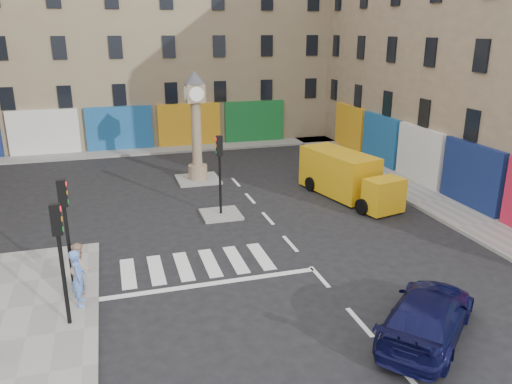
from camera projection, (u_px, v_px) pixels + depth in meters
name	position (u px, v px, depth m)	size (l,w,h in m)	color
ground	(331.00, 290.00, 16.75)	(120.00, 120.00, 0.00)	black
sidewalk_right	(398.00, 183.00, 28.19)	(2.60, 30.00, 0.15)	gray
sidewalk_far	(150.00, 150.00, 35.87)	(32.00, 2.40, 0.15)	gray
island_near	(221.00, 214.00, 23.48)	(1.80, 1.80, 0.12)	gray
island_far	(198.00, 179.00, 28.95)	(2.40, 2.40, 0.12)	gray
building_right	(511.00, 36.00, 27.44)	(10.00, 30.00, 16.00)	#947E61
building_far	(136.00, 27.00, 38.54)	(32.00, 10.00, 17.00)	#807455
traffic_light_left_near	(60.00, 246.00, 13.87)	(0.28, 0.22, 3.70)	black
traffic_light_left_far	(65.00, 216.00, 16.06)	(0.28, 0.22, 3.70)	black
traffic_light_island	(220.00, 162.00, 22.69)	(0.28, 0.22, 3.70)	black
clock_pillar	(196.00, 120.00, 27.86)	(1.20, 1.20, 6.10)	#947E61
navy_sedan	(427.00, 315.00, 14.02)	(1.94, 4.78, 1.39)	#0B0C33
yellow_van	(346.00, 176.00, 25.73)	(3.23, 6.54, 2.29)	gold
pedestrian_blue	(79.00, 278.00, 15.36)	(0.67, 0.44, 1.85)	#5980CD
pedestrian_tan	(80.00, 267.00, 16.25)	(0.81, 0.63, 1.67)	tan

